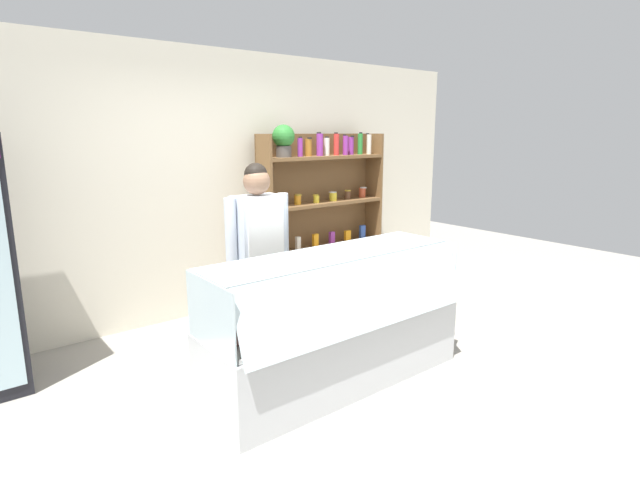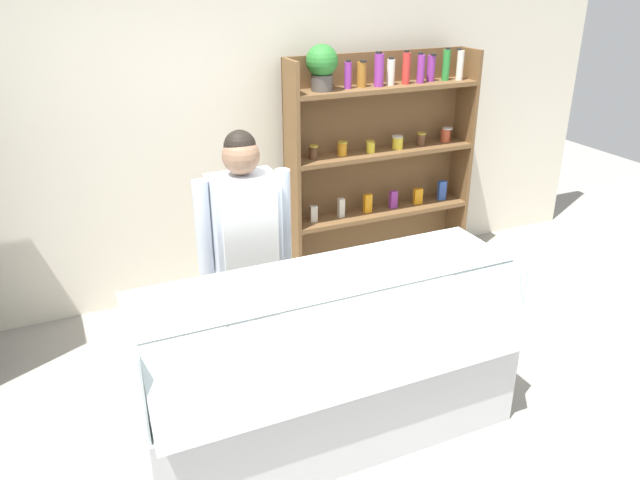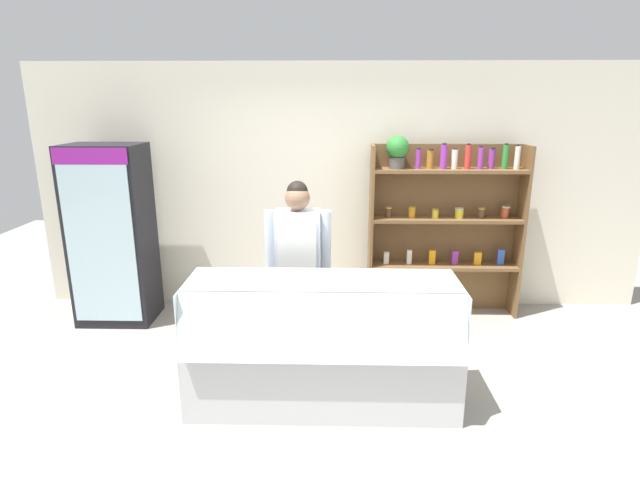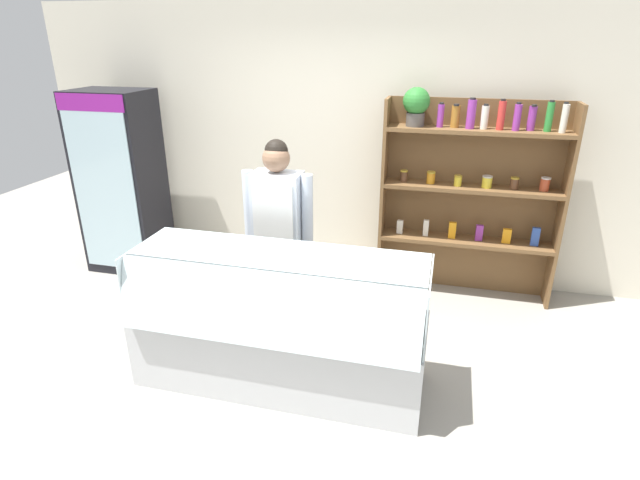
{
  "view_description": "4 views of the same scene",
  "coord_description": "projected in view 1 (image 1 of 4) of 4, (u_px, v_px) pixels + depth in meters",
  "views": [
    {
      "loc": [
        -2.46,
        -2.72,
        1.88
      ],
      "look_at": [
        0.0,
        0.36,
        1.02
      ],
      "focal_mm": 28.0,
      "sensor_mm": 36.0,
      "label": 1
    },
    {
      "loc": [
        -1.39,
        -2.6,
        2.48
      ],
      "look_at": [
        -0.04,
        0.36,
        1.04
      ],
      "focal_mm": 35.0,
      "sensor_mm": 36.0,
      "label": 2
    },
    {
      "loc": [
        -0.1,
        -3.51,
        2.3
      ],
      "look_at": [
        -0.2,
        0.6,
        1.14
      ],
      "focal_mm": 28.0,
      "sensor_mm": 36.0,
      "label": 3
    },
    {
      "loc": [
        0.87,
        -2.91,
        2.38
      ],
      "look_at": [
        -0.01,
        0.53,
        0.91
      ],
      "focal_mm": 28.0,
      "sensor_mm": 36.0,
      "label": 4
    }
  ],
  "objects": [
    {
      "name": "shop_clerk",
      "position": [
        259.0,
        247.0,
        4.04
      ],
      "size": [
        0.58,
        0.25,
        1.64
      ],
      "color": "#4C4233",
      "rests_on": "ground"
    },
    {
      "name": "deli_display_case",
      "position": [
        335.0,
        343.0,
        3.78
      ],
      "size": [
        2.06,
        0.73,
        1.01
      ],
      "color": "silver",
      "rests_on": "ground"
    },
    {
      "name": "ground_plane",
      "position": [
        348.0,
        373.0,
        3.98
      ],
      "size": [
        12.0,
        12.0,
        0.0
      ],
      "primitive_type": "plane",
      "color": "gray"
    },
    {
      "name": "shelving_unit",
      "position": [
        318.0,
        201.0,
        5.73
      ],
      "size": [
        1.62,
        0.29,
        1.96
      ],
      "color": "brown",
      "rests_on": "ground"
    },
    {
      "name": "back_wall",
      "position": [
        221.0,
        184.0,
        5.23
      ],
      "size": [
        6.8,
        0.1,
        2.7
      ],
      "primitive_type": "cube",
      "color": "silver",
      "rests_on": "ground"
    }
  ]
}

